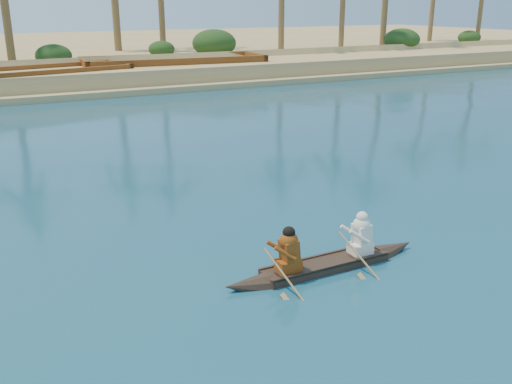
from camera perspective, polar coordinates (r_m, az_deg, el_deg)
canoe at (r=11.75m, az=6.95°, el=-6.57°), size 4.54×0.62×1.25m
barge_mid at (r=36.45m, az=-21.15°, el=10.09°), size 11.42×5.57×1.82m
barge_right at (r=40.03m, az=-8.13°, el=11.87°), size 12.45×5.08×2.03m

